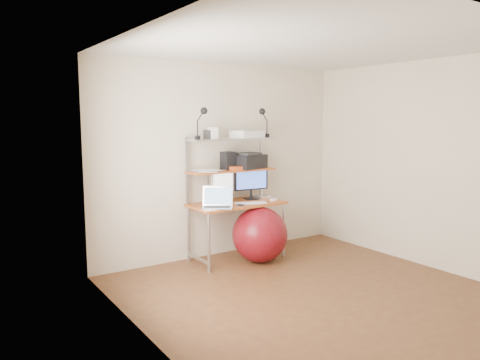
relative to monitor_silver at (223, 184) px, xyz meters
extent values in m
plane|color=brown|center=(0.14, -1.55, -0.98)|extent=(3.60, 3.60, 0.00)
plane|color=silver|center=(0.14, -1.55, 1.52)|extent=(3.60, 3.60, 0.00)
plane|color=beige|center=(0.14, 0.25, 0.27)|extent=(3.60, 0.00, 3.60)
plane|color=beige|center=(-1.66, -1.55, 0.27)|extent=(0.00, 3.60, 3.60)
plane|color=beige|center=(1.94, -1.55, 0.27)|extent=(0.00, 3.60, 3.60)
cube|color=#AC5521|center=(0.14, -0.11, -0.25)|extent=(1.20, 0.60, 0.03)
cylinder|color=#B1B1B6|center=(-0.42, -0.37, -0.62)|extent=(0.04, 0.04, 0.71)
cylinder|color=#B1B1B6|center=(-0.42, 0.15, -0.62)|extent=(0.04, 0.04, 0.71)
cylinder|color=#B1B1B6|center=(0.70, -0.37, -0.62)|extent=(0.04, 0.04, 0.71)
cylinder|color=#B1B1B6|center=(0.70, 0.15, -0.62)|extent=(0.04, 0.04, 0.71)
cube|color=#B1B1B6|center=(-0.43, 0.15, 0.17)|extent=(0.03, 0.04, 0.84)
cube|color=#B1B1B6|center=(0.71, 0.15, 0.17)|extent=(0.03, 0.04, 0.84)
cube|color=#AC5521|center=(0.14, 0.02, 0.16)|extent=(1.18, 0.34, 0.02)
cube|color=#B1B1B6|center=(0.14, 0.02, 0.56)|extent=(1.18, 0.34, 0.02)
cube|color=white|center=(0.99, 0.24, -0.68)|extent=(0.08, 0.01, 0.12)
cube|color=#B0AFB4|center=(0.00, -0.02, -0.23)|extent=(0.21, 0.18, 0.01)
cylinder|color=#B0AFB4|center=(0.00, 0.00, -0.17)|extent=(0.03, 0.03, 0.10)
cube|color=#B0AFB4|center=(0.00, 0.00, 0.03)|extent=(0.40, 0.14, 0.30)
plane|color=silver|center=(0.00, -0.02, 0.03)|extent=(0.35, 0.10, 0.36)
cube|color=black|center=(0.44, -0.01, -0.23)|extent=(0.19, 0.16, 0.01)
cylinder|color=black|center=(0.44, 0.01, -0.17)|extent=(0.03, 0.03, 0.11)
cube|color=black|center=(0.44, 0.01, 0.03)|extent=(0.49, 0.08, 0.30)
plane|color=#4168DE|center=(0.44, 0.00, 0.03)|extent=(0.44, 0.05, 0.44)
cube|color=silver|center=(-0.25, -0.28, -0.23)|extent=(0.44, 0.41, 0.02)
cube|color=#2B2B2E|center=(-0.25, -0.28, -0.22)|extent=(0.34, 0.30, 0.00)
cube|color=silver|center=(-0.18, -0.18, -0.10)|extent=(0.34, 0.26, 0.23)
plane|color=#7AA7CB|center=(-0.18, -0.18, -0.10)|extent=(0.32, 0.26, 0.32)
cube|color=white|center=(0.26, -0.24, -0.23)|extent=(0.42, 0.24, 0.01)
cube|color=white|center=(0.63, -0.24, -0.23)|extent=(0.09, 0.06, 0.02)
cube|color=silver|center=(0.60, 0.00, -0.22)|extent=(0.22, 0.22, 0.04)
cube|color=black|center=(0.08, -0.26, -0.23)|extent=(0.08, 0.13, 0.01)
cube|color=black|center=(0.41, 0.02, 0.26)|extent=(0.49, 0.40, 0.18)
cube|color=#2B2B2E|center=(0.41, 0.02, 0.36)|extent=(0.34, 0.29, 0.03)
cube|color=black|center=(0.12, 0.05, 0.29)|extent=(0.17, 0.17, 0.23)
cube|color=#C0491E|center=(0.16, -0.06, 0.20)|extent=(0.17, 0.11, 0.05)
cube|color=white|center=(0.39, 0.03, 0.62)|extent=(0.45, 0.34, 0.09)
cube|color=#B0AFB4|center=(0.39, 0.03, 0.67)|extent=(0.38, 0.27, 0.02)
cube|color=white|center=(-0.14, 0.02, 0.64)|extent=(0.14, 0.12, 0.14)
cube|color=#2B2B2E|center=(-0.17, 0.03, 0.63)|extent=(0.13, 0.13, 0.11)
cube|color=black|center=(-0.38, -0.05, 0.60)|extent=(0.05, 0.06, 0.05)
cylinder|color=black|center=(-0.38, -0.05, 0.70)|extent=(0.02, 0.02, 0.17)
sphere|color=black|center=(-0.29, -0.06, 0.91)|extent=(0.08, 0.08, 0.08)
cube|color=black|center=(0.68, -0.01, 0.60)|extent=(0.05, 0.06, 0.05)
cylinder|color=black|center=(0.68, -0.01, 0.70)|extent=(0.02, 0.02, 0.17)
sphere|color=black|center=(0.59, -0.02, 0.91)|extent=(0.08, 0.08, 0.08)
sphere|color=maroon|center=(0.32, -0.36, -0.63)|extent=(0.70, 0.70, 0.70)
cube|color=white|center=(-0.27, 0.04, 0.17)|extent=(0.23, 0.29, 0.00)
cube|color=white|center=(-0.23, -0.03, 0.18)|extent=(0.30, 0.34, 0.00)
cube|color=white|center=(-0.23, 0.06, 0.18)|extent=(0.25, 0.31, 0.00)
cube|color=white|center=(-0.18, 0.00, 0.19)|extent=(0.26, 0.32, 0.00)
cube|color=white|center=(-0.24, 0.02, 0.19)|extent=(0.32, 0.35, 0.00)
camera|label=1|loc=(-3.06, -4.99, 0.83)|focal=35.00mm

